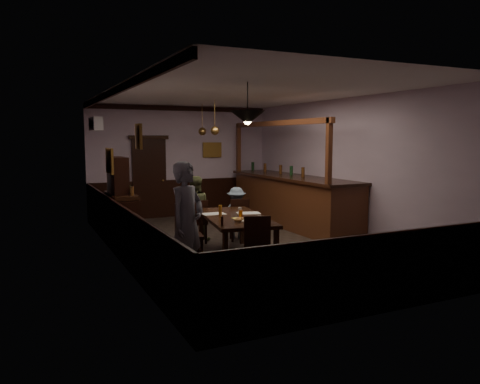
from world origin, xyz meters
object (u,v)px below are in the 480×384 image
person_seated_right (236,213)px  pendant_brass_far (202,131)px  coffee_cup (259,218)px  soda_can (241,214)px  pendant_brass_mid (215,131)px  person_seated_left (195,209)px  dining_table (235,220)px  chair_far_right (239,218)px  chair_far_left (197,220)px  chair_side (184,232)px  sideboard (121,210)px  person_standing (187,223)px  bar_counter (292,199)px  pendant_iron (248,118)px  chair_near (258,245)px

person_seated_right → pendant_brass_far: size_ratio=1.35×
person_seated_right → coffee_cup: (-0.55, -2.07, 0.25)m
soda_can → pendant_brass_mid: (0.62, 2.70, 1.49)m
person_seated_left → coffee_cup: bearing=116.5°
dining_table → chair_far_right: chair_far_right is taller
chair_far_left → person_seated_right: bearing=-166.9°
pendant_brass_far → chair_side: bearing=-115.0°
sideboard → pendant_brass_far: size_ratio=2.17×
pendant_brass_mid → person_standing: bearing=-118.1°
chair_side → pendant_brass_mid: 3.53m
chair_far_left → bar_counter: 2.95m
person_standing → person_seated_right: person_standing is taller
chair_far_right → person_seated_left: (-0.83, 0.42, 0.19)m
soda_can → pendant_brass_mid: size_ratio=0.15×
dining_table → pendant_brass_mid: (0.68, 2.57, 1.61)m
pendant_iron → sideboard: bearing=118.8°
person_seated_left → pendant_iron: pendant_iron is taller
sideboard → pendant_iron: bearing=-61.2°
chair_far_left → pendant_brass_mid: bearing=-120.2°
chair_side → person_standing: 1.11m
chair_far_right → person_standing: person_standing is taller
chair_far_left → person_seated_right: 0.94m
person_standing → coffee_cup: (1.41, 0.43, -0.10)m
dining_table → person_seated_left: size_ratio=1.73×
chair_far_left → bar_counter: size_ratio=0.20×
chair_far_right → dining_table: bearing=79.0°
chair_near → person_standing: size_ratio=0.53×
person_seated_right → soda_can: size_ratio=9.13×
chair_near → pendant_brass_mid: (0.89, 3.88, 1.78)m
chair_side → sideboard: sideboard is taller
chair_side → person_seated_left: person_seated_left is taller
person_standing → bar_counter: (3.82, 3.30, -0.26)m
chair_far_left → person_standing: (-1.03, -2.39, 0.41)m
dining_table → soda_can: (0.06, -0.13, 0.12)m
person_standing → person_seated_left: bearing=34.2°
sideboard → chair_far_left: bearing=-22.5°
coffee_cup → pendant_brass_mid: 3.57m
soda_can → pendant_brass_far: size_ratio=0.15×
bar_counter → person_seated_left: bearing=-166.8°
person_standing → pendant_brass_far: pendant_brass_far is taller
chair_far_left → bar_counter: (2.79, 0.92, 0.15)m
chair_far_right → person_seated_left: 0.95m
coffee_cup → sideboard: bearing=135.1°
coffee_cup → person_seated_left: bearing=108.6°
dining_table → person_seated_right: person_seated_right is taller
chair_side → coffee_cup: 1.29m
person_seated_left → chair_side: bearing=82.4°
person_seated_right → pendant_brass_far: bearing=-67.7°
person_seated_left → coffee_cup: person_seated_left is taller
pendant_iron → pendant_brass_mid: 3.46m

